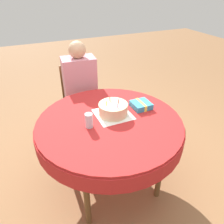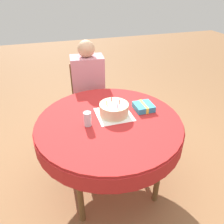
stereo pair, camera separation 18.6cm
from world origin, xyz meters
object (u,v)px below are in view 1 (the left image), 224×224
birthday_cake (113,109)px  gift_box (141,105)px  chair (80,98)px  drinking_glass (89,120)px  person (80,84)px

birthday_cake → gift_box: bearing=1.4°
chair → drinking_glass: (-0.19, -0.97, 0.31)m
birthday_cake → drinking_glass: (-0.26, -0.09, 0.01)m
chair → person: size_ratio=0.74×
birthday_cake → chair: bearing=94.1°
chair → drinking_glass: chair is taller
birthday_cake → drinking_glass: bearing=-160.1°
gift_box → drinking_glass: bearing=-169.7°
birthday_cake → drinking_glass: size_ratio=2.09×
drinking_glass → gift_box: (0.55, 0.10, -0.03)m
person → birthday_cake: bearing=-79.1°
chair → person: person is taller
birthday_cake → gift_box: birthday_cake is taller
birthday_cake → gift_box: (0.29, 0.01, -0.03)m
chair → gift_box: size_ratio=5.20×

